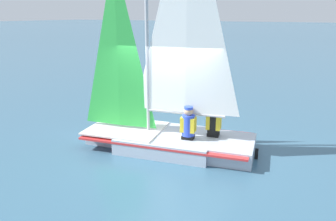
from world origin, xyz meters
name	(u,v)px	position (x,y,z in m)	size (l,w,h in m)	color
ground_plane	(168,148)	(0.00, 0.00, 0.00)	(260.00, 260.00, 0.00)	#38607A
sailboat_main	(168,115)	(0.00, -0.01, 0.85)	(2.45, 4.37, 6.06)	#B2BCCC
sailor_helm	(188,128)	(0.05, 0.58, 0.63)	(0.35, 0.39, 1.16)	black
sailor_crew	(214,126)	(-0.42, 1.03, 0.63)	(0.35, 0.39, 1.16)	black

